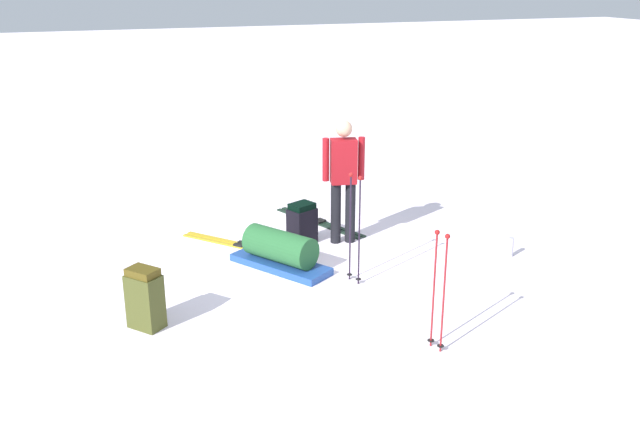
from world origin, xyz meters
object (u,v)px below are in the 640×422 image
at_px(skier_standing, 343,175).
at_px(ski_poles_planted_far, 439,285).
at_px(ski_pair_far, 319,222).
at_px(gear_sled, 280,251).
at_px(ski_pair_near, 241,245).
at_px(backpack_bright, 302,224).
at_px(ski_poles_planted_near, 355,223).
at_px(thermos_bottle, 511,247).
at_px(backpack_large_dark, 145,299).

bearing_deg(skier_standing, ski_poles_planted_far, -4.28).
relative_size(skier_standing, ski_pair_far, 1.02).
height_order(skier_standing, gear_sled, skier_standing).
relative_size(ski_pair_near, gear_sled, 1.12).
relative_size(skier_standing, backpack_bright, 2.95).
distance_m(backpack_bright, gear_sled, 0.88).
xyz_separation_m(skier_standing, ski_pair_near, (-0.32, -1.36, -0.94)).
xyz_separation_m(ski_pair_far, ski_poles_planted_near, (2.08, -0.32, 0.73)).
xyz_separation_m(backpack_bright, ski_poles_planted_near, (1.40, 0.18, 0.46)).
relative_size(ski_poles_planted_near, thermos_bottle, 5.17).
distance_m(ski_pair_near, backpack_large_dark, 2.41).
distance_m(skier_standing, backpack_bright, 0.88).
bearing_deg(backpack_bright, ski_poles_planted_near, 7.16).
height_order(backpack_large_dark, ski_poles_planted_far, ski_poles_planted_far).
height_order(ski_poles_planted_near, ski_poles_planted_far, ski_poles_planted_near).
bearing_deg(backpack_bright, backpack_large_dark, -53.72).
distance_m(ski_poles_planted_near, gear_sled, 1.12).
relative_size(backpack_large_dark, ski_poles_planted_near, 0.50).
distance_m(ski_pair_near, ski_pair_far, 1.41).
distance_m(ski_pair_far, thermos_bottle, 2.82).
distance_m(ski_pair_far, ski_poles_planted_far, 3.88).
xyz_separation_m(backpack_large_dark, ski_poles_planted_near, (-0.29, 2.48, 0.42)).
height_order(skier_standing, backpack_bright, skier_standing).
distance_m(ski_pair_far, gear_sled, 1.73).
distance_m(ski_pair_near, ski_poles_planted_near, 2.01).
relative_size(skier_standing, backpack_large_dark, 2.55).
height_order(backpack_bright, ski_poles_planted_near, ski_poles_planted_near).
height_order(ski_pair_far, thermos_bottle, thermos_bottle).
xyz_separation_m(ski_pair_near, backpack_bright, (0.18, 0.82, 0.27)).
bearing_deg(ski_pair_far, ski_pair_near, -69.32).
bearing_deg(ski_poles_planted_near, backpack_large_dark, -83.34).
bearing_deg(gear_sled, backpack_large_dark, -60.79).
distance_m(ski_pair_near, gear_sled, 0.95).
bearing_deg(ski_pair_far, gear_sled, -36.81).
bearing_deg(skier_standing, ski_poles_planted_near, -16.21).
bearing_deg(ski_poles_planted_near, ski_pair_near, -147.67).
bearing_deg(backpack_large_dark, skier_standing, 118.50).
height_order(ski_poles_planted_far, thermos_bottle, ski_poles_planted_far).
xyz_separation_m(ski_pair_far, gear_sled, (1.38, -1.03, 0.21)).
bearing_deg(backpack_bright, gear_sled, -37.17).
relative_size(ski_pair_near, backpack_bright, 2.65).
bearing_deg(ski_poles_planted_near, thermos_bottle, 90.21).
relative_size(ski_pair_near, ski_poles_planted_near, 1.14).
height_order(backpack_large_dark, thermos_bottle, backpack_large_dark).
height_order(ski_poles_planted_far, gear_sled, ski_poles_planted_far).
xyz_separation_m(ski_pair_near, ski_pair_far, (-0.50, 1.32, 0.00)).
relative_size(ski_pair_near, ski_poles_planted_far, 1.23).
height_order(backpack_bright, thermos_bottle, backpack_bright).
bearing_deg(gear_sled, backpack_bright, 142.83).
height_order(skier_standing, thermos_bottle, skier_standing).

